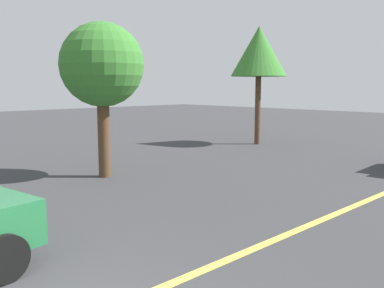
% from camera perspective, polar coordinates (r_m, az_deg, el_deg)
% --- Properties ---
extents(lane_marking_centre, '(28.00, 0.16, 0.01)m').
position_cam_1_polar(lane_marking_centre, '(6.40, 3.65, -15.40)').
color(lane_marking_centre, '#E0D14C').
extents(tree_left_verge, '(2.37, 2.37, 5.03)m').
position_cam_1_polar(tree_left_verge, '(18.97, 8.80, 11.89)').
color(tree_left_verge, '#513823').
rests_on(tree_left_verge, ground_plane).
extents(tree_centre_verge, '(2.27, 2.27, 4.22)m').
position_cam_1_polar(tree_centre_verge, '(12.10, -11.77, 10.01)').
color(tree_centre_verge, '#513823').
rests_on(tree_centre_verge, ground_plane).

